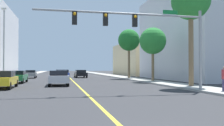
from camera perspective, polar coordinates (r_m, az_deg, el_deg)
name	(u,v)px	position (r m, az deg, el deg)	size (l,w,h in m)	color
ground	(69,77)	(46.27, -10.06, -3.25)	(192.00, 192.00, 0.00)	#2D2D30
sidewalk_left	(17,77)	(46.84, -21.40, -3.07)	(2.88, 168.00, 0.15)	#B2ADA3
sidewalk_right	(117,76)	(47.51, 1.11, -3.12)	(2.88, 168.00, 0.15)	#9E9B93
lane_marking_center	(69,77)	(46.27, -10.06, -3.24)	(0.16, 144.00, 0.01)	yellow
building_right_near	(215,36)	(41.01, 23.00, 5.90)	(17.39, 21.11, 13.34)	silver
building_right_far	(152,59)	(60.95, 9.23, 0.89)	(14.92, 21.14, 7.73)	beige
traffic_signal_mast	(145,28)	(16.97, 7.77, 8.15)	(11.66, 0.36, 5.66)	gray
street_lamp	(4,41)	(32.07, -23.97, 4.79)	(0.56, 0.28, 8.77)	gray
palm_near	(191,2)	(22.77, 17.92, 13.44)	(3.35, 3.35, 9.07)	brown
palm_mid	(153,41)	(30.16, 9.50, 5.04)	(3.24, 3.24, 6.46)	brown
palm_far	(129,40)	(38.42, 3.97, 5.29)	(3.39, 3.39, 7.61)	brown
car_green	(17,77)	(29.44, -21.31, -2.96)	(1.88, 4.47, 1.39)	#196638
car_yellow	(2,79)	(22.14, -24.34, -3.48)	(2.01, 4.46, 1.46)	gold
car_gray	(31,74)	(42.99, -18.45, -2.41)	(1.83, 4.27, 1.34)	slate
car_silver	(59,78)	(24.01, -12.37, -3.37)	(1.90, 4.28, 1.44)	#BCBCC1
car_blue	(62,75)	(34.16, -11.53, -2.70)	(2.04, 3.93, 1.46)	#1E389E
car_black	(81,74)	(43.07, -7.36, -2.46)	(2.05, 4.42, 1.35)	black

